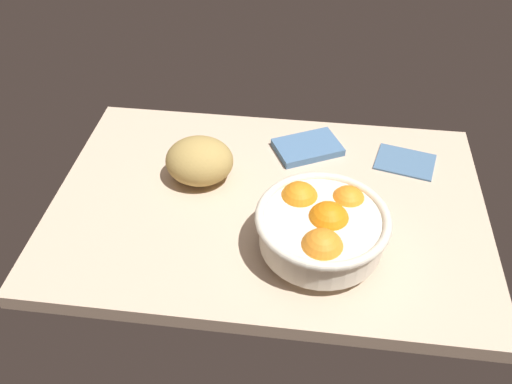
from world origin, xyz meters
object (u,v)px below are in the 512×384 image
at_px(fruit_bowl, 322,226).
at_px(bread_loaf, 199,161).
at_px(napkin_folded, 308,147).
at_px(napkin_spare, 405,161).

xyz_separation_m(fruit_bowl, bread_loaf, (-0.24, 0.16, -0.01)).
bearing_deg(bread_loaf, napkin_folded, 29.83).
bearing_deg(napkin_folded, bread_loaf, -150.17).
distance_m(bread_loaf, napkin_spare, 0.43).
xyz_separation_m(napkin_folded, napkin_spare, (0.20, -0.02, -0.00)).
bearing_deg(fruit_bowl, bread_loaf, 146.36).
relative_size(fruit_bowl, napkin_spare, 1.93).
xyz_separation_m(fruit_bowl, napkin_spare, (0.17, 0.26, -0.05)).
height_order(napkin_folded, napkin_spare, napkin_folded).
bearing_deg(fruit_bowl, napkin_spare, 57.63).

